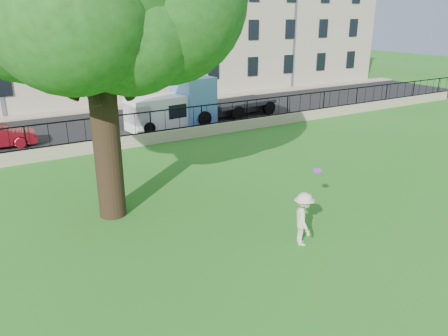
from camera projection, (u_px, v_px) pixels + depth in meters
ground at (300, 239)px, 13.23m from camera, size 120.00×120.00×0.00m
retaining_wall at (151, 138)px, 22.86m from camera, size 50.00×0.40×0.60m
iron_railing at (150, 122)px, 22.57m from camera, size 50.00×0.05×1.13m
street at (123, 125)px, 26.76m from camera, size 60.00×9.00×0.01m
sidewalk at (99, 109)px, 30.96m from camera, size 60.00×1.40×0.12m
building_row at (70, 7)px, 33.26m from camera, size 56.40×10.40×13.80m
man at (303, 219)px, 12.68m from camera, size 1.01×1.21×1.62m
frisbee at (317, 171)px, 13.99m from camera, size 0.29×0.28×0.12m
white_van at (164, 112)px, 25.93m from camera, size 4.63×2.27×1.87m
blue_truck at (225, 96)px, 28.37m from camera, size 6.96×3.04×2.83m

